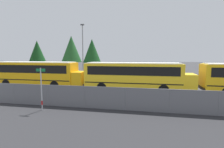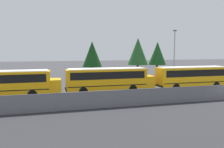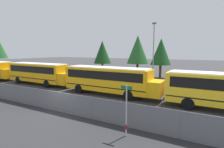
% 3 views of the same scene
% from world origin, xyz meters
% --- Properties ---
extents(ground_plane, '(200.00, 200.00, 0.00)m').
position_xyz_m(ground_plane, '(0.00, 0.00, 0.00)').
color(ground_plane, '#38383A').
extents(fence, '(97.52, 0.07, 1.67)m').
position_xyz_m(fence, '(-0.00, -0.00, 0.85)').
color(fence, '#9EA0A5').
rests_on(fence, ground_plane).
extents(school_bus_2, '(11.55, 2.51, 3.17)m').
position_xyz_m(school_bus_2, '(-11.73, 7.35, 1.90)').
color(school_bus_2, orange).
rests_on(school_bus_2, ground_plane).
extents(school_bus_3, '(11.55, 2.51, 3.17)m').
position_xyz_m(school_bus_3, '(0.54, 6.91, 1.90)').
color(school_bus_3, '#EDA80F').
rests_on(school_bus_3, ground_plane).
extents(street_sign, '(0.70, 0.09, 3.05)m').
position_xyz_m(street_sign, '(6.32, -1.12, 1.61)').
color(street_sign, '#B7B7BC').
rests_on(street_sign, ground_plane).
extents(light_pole, '(0.60, 0.24, 9.13)m').
position_xyz_m(light_pole, '(2.98, 16.18, 4.96)').
color(light_pole, gray).
rests_on(light_pole, ground_plane).
extents(tree_0, '(3.67, 3.67, 7.25)m').
position_xyz_m(tree_0, '(2.67, 22.27, 4.84)').
color(tree_0, '#51381E').
rests_on(tree_0, ground_plane).
extents(tree_2, '(3.94, 3.94, 7.29)m').
position_xyz_m(tree_2, '(-10.90, 23.92, 4.72)').
color(tree_2, '#51381E').
rests_on(tree_2, ground_plane).
extents(tree_3, '(4.16, 4.16, 7.97)m').
position_xyz_m(tree_3, '(-1.76, 22.17, 5.24)').
color(tree_3, '#51381E').
rests_on(tree_3, ground_plane).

